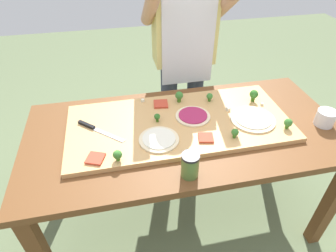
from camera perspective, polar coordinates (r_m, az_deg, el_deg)
The scene contains 23 objects.
ground_plane at distance 2.14m, azimuth 2.65°, elevation -17.28°, with size 8.00×8.00×0.00m, color #60704C.
prep_table at distance 1.62m, azimuth 3.35°, elevation -3.38°, with size 1.73×0.83×0.79m.
cutting_board at distance 1.58m, azimuth 2.29°, elevation 0.59°, with size 1.22×0.55×0.03m, color tan.
chefs_knife at distance 1.56m, azimuth -14.60°, elevation -0.47°, with size 0.24×0.22×0.02m.
pizza_whole_cheese_artichoke at distance 1.64m, azimuth 16.65°, elevation 1.38°, with size 0.25×0.25×0.02m.
pizza_whole_white_garlic at distance 1.44m, azimuth -1.83°, elevation -2.66°, with size 0.21×0.21×0.02m.
pizza_whole_beet_magenta at distance 1.60m, azimuth 5.02°, elevation 2.03°, with size 0.20×0.20×0.02m.
pizza_slice_far_left at distance 1.70m, azimuth -1.45°, elevation 4.46°, with size 0.08×0.08×0.01m, color #BC3D28.
pizza_slice_near_right at distance 1.38m, azimuth -14.38°, elevation -6.33°, with size 0.08×0.08×0.01m, color #BC3D28.
pizza_slice_near_left at distance 1.46m, azimuth 7.60°, elevation -2.35°, with size 0.08×0.08×0.01m, color #BC3D28.
broccoli_floret_front_left at distance 1.34m, azimuth -10.11°, elevation -5.76°, with size 0.04×0.04×0.06m.
broccoli_floret_front_mid at distance 1.70m, azimuth 2.25°, elevation 6.08°, with size 0.05×0.05×0.07m.
broccoli_floret_center_left at distance 1.78m, azimuth 16.85°, elevation 6.05°, with size 0.05×0.05×0.07m.
broccoli_floret_back_mid at distance 1.55m, azimuth -2.19°, elevation 1.83°, with size 0.03×0.03×0.05m.
broccoli_floret_center_right at distance 1.63m, azimuth 22.99°, elevation 0.57°, with size 0.04×0.04×0.06m.
broccoli_floret_back_left at distance 1.48m, azimuth 13.31°, elevation -1.29°, with size 0.04×0.04×0.05m.
broccoli_floret_front_right at distance 1.73m, azimuth 8.37°, elevation 5.87°, with size 0.04×0.04×0.05m.
cheese_crumble_a at distance 1.68m, azimuth 11.97°, elevation 3.38°, with size 0.02×0.02×0.02m, color silver.
cheese_crumble_b at distance 1.78m, azimuth 18.36°, elevation 4.20°, with size 0.01×0.01×0.01m, color silver.
cheese_crumble_c at distance 1.73m, azimuth -5.11°, elevation 5.12°, with size 0.02×0.02×0.02m, color silver.
flour_cup at distance 1.79m, azimuth 29.02°, elevation 1.30°, with size 0.10×0.10×0.09m.
sauce_jar at distance 1.27m, azimuth 4.45°, elevation -7.87°, with size 0.08×0.08×0.12m.
cook_center at distance 1.97m, azimuth 3.24°, elevation 15.42°, with size 0.54×0.39×1.67m.
Camera 1 is at (-0.34, -1.16, 1.76)m, focal length 30.34 mm.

